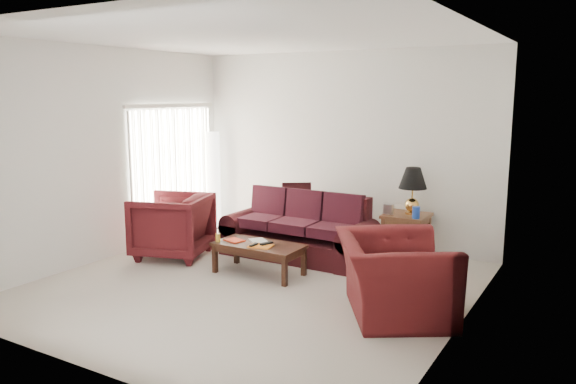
% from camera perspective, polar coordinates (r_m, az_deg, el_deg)
% --- Properties ---
extents(floor, '(5.00, 5.00, 0.00)m').
position_cam_1_polar(floor, '(7.05, -3.55, -9.47)').
color(floor, beige).
rests_on(floor, ground).
extents(blinds, '(0.10, 2.00, 2.16)m').
position_cam_1_polar(blinds, '(9.26, -11.58, 1.90)').
color(blinds, silver).
rests_on(blinds, ground).
extents(sofa, '(2.27, 1.11, 0.90)m').
position_cam_1_polar(sofa, '(8.08, 1.06, -3.59)').
color(sofa, black).
rests_on(sofa, ground).
extents(throw_pillow, '(0.50, 0.43, 0.47)m').
position_cam_1_polar(throw_pillow, '(8.89, 0.88, -0.52)').
color(throw_pillow, black).
rests_on(throw_pillow, sofa).
extents(end_table, '(0.62, 0.62, 0.66)m').
position_cam_1_polar(end_table, '(8.22, 11.90, -4.45)').
color(end_table, '#471D18').
rests_on(end_table, ground).
extents(table_lamp, '(0.41, 0.41, 0.67)m').
position_cam_1_polar(table_lamp, '(8.11, 12.53, 0.12)').
color(table_lamp, gold).
rests_on(table_lamp, end_table).
extents(clock, '(0.15, 0.08, 0.14)m').
position_cam_1_polar(clock, '(8.08, 10.15, -1.73)').
color(clock, white).
rests_on(clock, end_table).
extents(blue_canister, '(0.12, 0.12, 0.17)m').
position_cam_1_polar(blue_canister, '(7.87, 12.88, -2.05)').
color(blue_canister, '#18399C').
rests_on(blue_canister, end_table).
extents(picture_frame, '(0.18, 0.19, 0.05)m').
position_cam_1_polar(picture_frame, '(8.39, 11.22, -1.30)').
color(picture_frame, silver).
rests_on(picture_frame, end_table).
extents(floor_lamp, '(0.31, 0.31, 1.72)m').
position_cam_1_polar(floor_lamp, '(9.90, -7.59, 1.24)').
color(floor_lamp, white).
rests_on(floor_lamp, ground).
extents(armchair_left, '(1.27, 1.25, 0.92)m').
position_cam_1_polar(armchair_left, '(8.30, -11.68, -3.37)').
color(armchair_left, '#420F12').
rests_on(armchair_left, ground).
extents(armchair_right, '(1.65, 1.70, 0.84)m').
position_cam_1_polar(armchair_right, '(6.15, 10.70, -8.44)').
color(armchair_right, '#451011').
rests_on(armchair_right, ground).
extents(coffee_table, '(1.25, 0.76, 0.41)m').
position_cam_1_polar(coffee_table, '(7.42, -2.96, -6.80)').
color(coffee_table, black).
rests_on(coffee_table, ground).
extents(magazine_red, '(0.29, 0.25, 0.01)m').
position_cam_1_polar(magazine_red, '(7.53, -5.48, -4.90)').
color(magazine_red, red).
rests_on(magazine_red, coffee_table).
extents(magazine_white, '(0.33, 0.32, 0.02)m').
position_cam_1_polar(magazine_white, '(7.48, -3.03, -4.97)').
color(magazine_white, silver).
rests_on(magazine_white, coffee_table).
extents(magazine_orange, '(0.32, 0.26, 0.02)m').
position_cam_1_polar(magazine_orange, '(7.23, -2.78, -5.50)').
color(magazine_orange, orange).
rests_on(magazine_orange, coffee_table).
extents(remote_a, '(0.05, 0.15, 0.02)m').
position_cam_1_polar(remote_a, '(7.22, -3.51, -5.36)').
color(remote_a, black).
rests_on(remote_a, coffee_table).
extents(remote_b, '(0.10, 0.19, 0.02)m').
position_cam_1_polar(remote_b, '(7.27, -2.21, -5.23)').
color(remote_b, black).
rests_on(remote_b, coffee_table).
extents(yellow_glass, '(0.08, 0.08, 0.11)m').
position_cam_1_polar(yellow_glass, '(7.50, -7.13, -4.62)').
color(yellow_glass, gold).
rests_on(yellow_glass, coffee_table).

